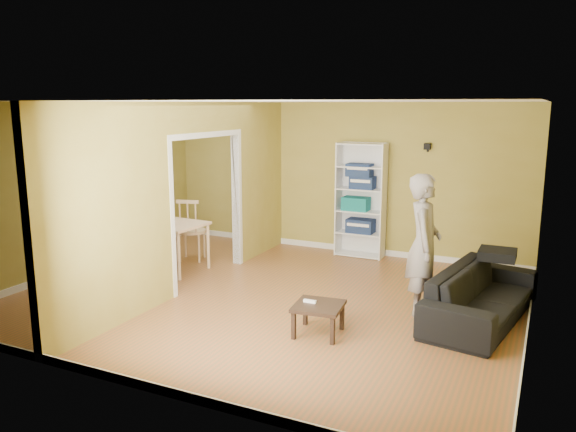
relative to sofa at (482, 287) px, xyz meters
The scene contains 16 objects.
room_shell 2.87m from the sofa, behind, with size 6.50×6.50×6.50m.
partition 4.02m from the sofa, behind, with size 0.22×5.50×2.60m, color olive, non-canonical shape.
wall_speaker 3.01m from the sofa, 117.30° to the left, with size 0.10×0.10×0.10m, color black.
sofa is the anchor object (origin of this frame).
person 0.94m from the sofa, behind, with size 0.58×0.75×2.05m, color slate.
bookshelf 3.22m from the sofa, 135.09° to the left, with size 0.82×0.36×1.94m.
paper_box_navy_a 3.13m from the sofa, 135.64° to the left, with size 0.46×0.30×0.23m, color #211D49.
paper_box_teal 3.24m from the sofa, 136.80° to the left, with size 0.44×0.29×0.23m, color #216454.
paper_box_navy_b 3.24m from the sofa, 135.44° to the left, with size 0.40×0.26×0.21m, color navy.
paper_box_navy_c 3.34m from the sofa, 136.19° to the left, with size 0.42×0.27×0.21m, color #1E2D4B.
coffee_table 2.04m from the sofa, 142.36° to the right, with size 0.53×0.53×0.35m.
game_controller 2.12m from the sofa, 144.57° to the right, with size 0.15×0.04×0.03m, color white.
dining_table 4.77m from the sofa, behind, with size 1.21×0.81×0.76m.
chair_left 5.48m from the sofa, behind, with size 0.41×0.41×0.90m, color #D1B385, non-canonical shape.
chair_near 4.73m from the sofa, behind, with size 0.40×0.40×0.86m, color #D8B278, non-canonical shape.
chair_far 4.76m from the sofa, behind, with size 0.48×0.48×1.05m, color tan, non-canonical shape.
Camera 1 is at (3.34, -6.44, 2.57)m, focal length 35.00 mm.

